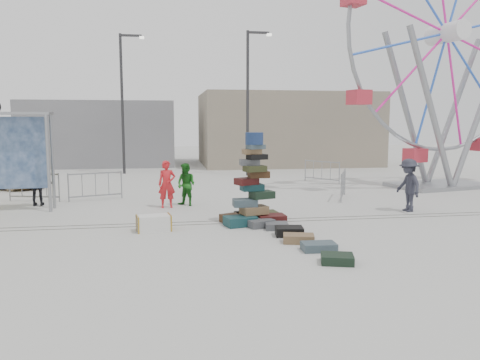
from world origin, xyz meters
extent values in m
plane|color=#9E9E99|center=(0.00, 0.00, 0.00)|extent=(90.00, 90.00, 0.00)
cube|color=#47443F|center=(0.00, 0.60, 0.00)|extent=(40.00, 0.04, 0.01)
cube|color=#47443F|center=(0.00, 1.00, 0.00)|extent=(40.00, 0.04, 0.01)
cube|color=gray|center=(7.00, 20.00, 2.50)|extent=(12.00, 8.00, 5.00)
cube|color=gray|center=(-6.00, 22.00, 2.20)|extent=(10.00, 8.00, 4.40)
cylinder|color=#2D2D30|center=(3.00, 13.00, 4.00)|extent=(0.16, 0.16, 8.00)
cube|color=#2D2D30|center=(3.60, 13.00, 7.90)|extent=(1.20, 0.15, 0.12)
cube|color=silver|center=(4.20, 13.00, 7.80)|extent=(0.25, 0.25, 0.12)
cylinder|color=#2D2D30|center=(-4.00, 15.00, 4.00)|extent=(0.16, 0.16, 8.00)
cube|color=#2D2D30|center=(-3.40, 15.00, 7.90)|extent=(1.20, 0.15, 0.12)
cube|color=silver|center=(-2.80, 15.00, 7.80)|extent=(0.25, 0.25, 0.12)
cube|color=#163E43|center=(0.56, 0.24, 0.14)|extent=(1.00, 0.80, 0.29)
cube|color=#431211|center=(1.53, 0.43, 0.13)|extent=(0.86, 0.62, 0.27)
cube|color=#3E2614|center=(0.45, 0.79, 0.12)|extent=(0.92, 0.79, 0.24)
cube|color=#31351A|center=(1.43, 0.97, 0.13)|extent=(0.86, 0.64, 0.27)
cube|color=#4E5055|center=(1.11, 0.01, 0.11)|extent=(0.88, 0.73, 0.22)
cube|color=black|center=(0.90, 1.10, 0.12)|extent=(0.77, 0.56, 0.24)
cube|color=brown|center=(1.01, 0.50, 0.41)|extent=(0.89, 0.72, 0.24)
cube|color=#3E5059|center=(0.74, 0.48, 0.64)|extent=(0.71, 0.49, 0.22)
cube|color=black|center=(1.26, 0.52, 0.86)|extent=(0.80, 0.65, 0.22)
cube|color=#163E43|center=(0.98, 0.66, 1.07)|extent=(0.72, 0.53, 0.20)
cube|color=#431211|center=(0.80, 0.57, 1.27)|extent=(0.77, 0.67, 0.20)
cube|color=#3E2614|center=(1.17, 0.59, 1.47)|extent=(0.62, 0.44, 0.20)
cube|color=#31351A|center=(1.02, 0.45, 1.66)|extent=(0.71, 0.58, 0.18)
cube|color=#4E5055|center=(0.89, 0.57, 1.84)|extent=(0.58, 0.41, 0.18)
cube|color=black|center=(1.10, 0.52, 2.00)|extent=(0.64, 0.53, 0.15)
cube|color=brown|center=(0.95, 0.54, 2.16)|extent=(0.56, 0.41, 0.15)
cube|color=#3E5059|center=(1.05, 0.47, 2.30)|extent=(0.59, 0.49, 0.13)
cylinder|color=navy|center=(1.01, 0.50, 2.54)|extent=(0.53, 0.53, 0.35)
cube|color=gray|center=(11.03, 6.91, 0.09)|extent=(4.83, 3.50, 0.17)
cylinder|color=gray|center=(9.84, 5.84, 3.50)|extent=(3.03, 0.91, 7.09)
cylinder|color=gray|center=(12.57, 6.45, 3.50)|extent=(3.03, 0.91, 7.09)
cylinder|color=gray|center=(9.50, 7.38, 3.50)|extent=(3.03, 0.91, 7.09)
cylinder|color=gray|center=(12.23, 7.98, 3.50)|extent=(3.03, 0.91, 7.09)
cylinder|color=white|center=(11.03, 6.91, 6.99)|extent=(1.27, 2.07, 0.87)
torus|color=gray|center=(11.03, 6.91, 6.99)|extent=(10.45, 2.46, 10.66)
cube|color=#B62736|center=(11.03, 6.91, 1.31)|extent=(0.94, 0.94, 0.61)
cylinder|color=gray|center=(-5.47, 3.71, 1.65)|extent=(0.11, 0.11, 3.31)
cube|color=navy|center=(-6.57, 3.69, 1.99)|extent=(2.10, 0.08, 2.43)
cube|color=silver|center=(-1.93, 0.00, 0.22)|extent=(1.01, 0.69, 0.44)
cube|color=#31351A|center=(1.49, 0.57, 0.11)|extent=(0.79, 0.60, 0.22)
cube|color=#4E5055|center=(1.51, -0.33, 0.09)|extent=(0.71, 0.63, 0.18)
cube|color=black|center=(1.66, -1.16, 0.12)|extent=(0.80, 0.63, 0.25)
cube|color=brown|center=(1.71, -1.89, 0.11)|extent=(0.86, 0.65, 0.22)
cube|color=#3E5059|center=(1.97, -2.68, 0.10)|extent=(0.81, 0.52, 0.20)
cube|color=black|center=(2.05, -3.69, 0.10)|extent=(0.82, 0.72, 0.20)
imported|color=red|center=(-1.55, 3.54, 0.84)|extent=(0.63, 0.43, 1.68)
imported|color=#186018|center=(-0.86, 3.82, 0.77)|extent=(0.95, 0.93, 1.54)
imported|color=black|center=(-6.16, 4.63, 0.83)|extent=(0.99, 0.45, 1.66)
imported|color=#262732|center=(6.53, 1.56, 0.90)|extent=(0.77, 1.22, 1.80)
imported|color=tan|center=(-8.91, 9.77, 0.57)|extent=(4.50, 3.60, 1.14)
camera|label=1|loc=(-1.55, -13.02, 3.03)|focal=35.00mm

